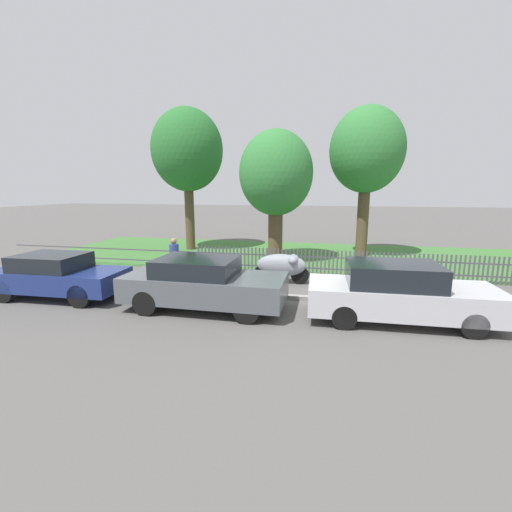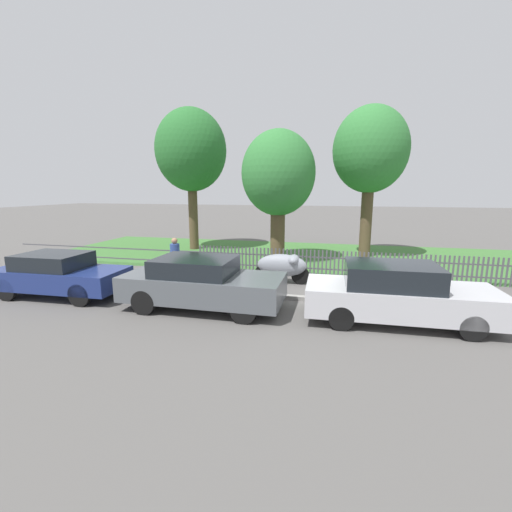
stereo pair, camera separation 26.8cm
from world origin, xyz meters
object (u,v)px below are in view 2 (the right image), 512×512
(parked_car_black_saloon, at_px, (202,283))
(covered_motorcycle, at_px, (283,265))
(tree_behind_motorcycle, at_px, (278,175))
(tree_mid_park, at_px, (370,151))
(parked_car_silver_hatchback, at_px, (59,274))
(pedestrian_near_fence, at_px, (175,258))
(parked_car_navy_estate, at_px, (397,294))
(tree_nearest_kerb, at_px, (191,151))

(parked_car_black_saloon, bearing_deg, covered_motorcycle, 59.60)
(tree_behind_motorcycle, relative_size, tree_mid_park, 0.83)
(parked_car_silver_hatchback, distance_m, parked_car_black_saloon, 4.81)
(tree_behind_motorcycle, bearing_deg, pedestrian_near_fence, -121.73)
(pedestrian_near_fence, bearing_deg, parked_car_black_saloon, -149.02)
(parked_car_black_saloon, distance_m, pedestrian_near_fence, 2.97)
(covered_motorcycle, bearing_deg, parked_car_silver_hatchback, -155.87)
(parked_car_silver_hatchback, distance_m, parked_car_navy_estate, 9.97)
(pedestrian_near_fence, bearing_deg, tree_behind_motorcycle, -41.22)
(tree_nearest_kerb, distance_m, pedestrian_near_fence, 8.41)
(covered_motorcycle, height_order, tree_behind_motorcycle, tree_behind_motorcycle)
(parked_car_black_saloon, relative_size, tree_nearest_kerb, 0.59)
(parked_car_silver_hatchback, xyz_separation_m, tree_mid_park, (9.80, 8.91, 4.37))
(covered_motorcycle, bearing_deg, tree_nearest_kerb, 134.44)
(parked_car_silver_hatchback, height_order, parked_car_black_saloon, parked_car_black_saloon)
(tree_nearest_kerb, height_order, pedestrian_near_fence, tree_nearest_kerb)
(parked_car_black_saloon, xyz_separation_m, tree_nearest_kerb, (-4.19, 9.07, 4.56))
(parked_car_navy_estate, distance_m, tree_behind_motorcycle, 8.57)
(parked_car_silver_hatchback, bearing_deg, parked_car_navy_estate, -1.03)
(parked_car_black_saloon, xyz_separation_m, parked_car_navy_estate, (5.16, 0.16, -0.00))
(parked_car_black_saloon, bearing_deg, pedestrian_near_fence, 130.21)
(parked_car_black_saloon, bearing_deg, parked_car_silver_hatchback, 179.23)
(parked_car_silver_hatchback, height_order, tree_mid_park, tree_mid_park)
(parked_car_silver_hatchback, xyz_separation_m, parked_car_black_saloon, (4.81, -0.04, 0.05))
(tree_nearest_kerb, height_order, tree_mid_park, tree_nearest_kerb)
(covered_motorcycle, relative_size, tree_nearest_kerb, 0.26)
(parked_car_navy_estate, bearing_deg, tree_nearest_kerb, 134.74)
(parked_car_navy_estate, relative_size, covered_motorcycle, 2.34)
(covered_motorcycle, height_order, tree_nearest_kerb, tree_nearest_kerb)
(covered_motorcycle, xyz_separation_m, tree_mid_park, (3.17, 5.83, 4.42))
(pedestrian_near_fence, bearing_deg, covered_motorcycle, -86.42)
(parked_car_silver_hatchback, height_order, covered_motorcycle, parked_car_silver_hatchback)
(parked_car_navy_estate, bearing_deg, tree_mid_park, 89.51)
(parked_car_black_saloon, distance_m, tree_behind_motorcycle, 7.66)
(parked_car_navy_estate, relative_size, tree_mid_park, 0.65)
(parked_car_black_saloon, height_order, covered_motorcycle, parked_car_black_saloon)
(parked_car_silver_hatchback, distance_m, pedestrian_near_fence, 3.64)
(covered_motorcycle, relative_size, pedestrian_near_fence, 1.20)
(tree_behind_motorcycle, bearing_deg, parked_car_navy_estate, -57.98)
(parked_car_silver_hatchback, bearing_deg, tree_behind_motorcycle, 48.29)
(parked_car_black_saloon, relative_size, tree_mid_park, 0.63)
(tree_mid_park, xyz_separation_m, pedestrian_near_fence, (-6.91, -6.70, -4.15))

